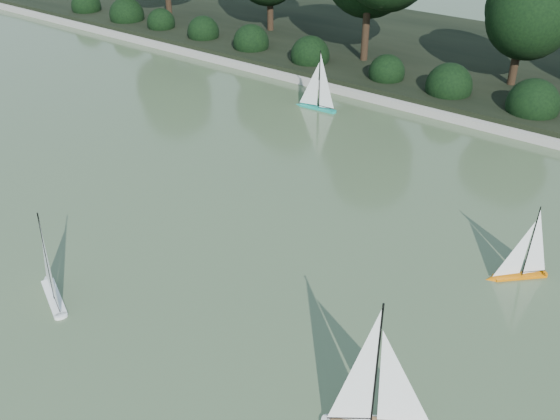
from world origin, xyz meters
name	(u,v)px	position (x,y,z in m)	size (l,w,h in m)	color
ground	(152,315)	(0.00, 0.00, 0.00)	(80.00, 80.00, 0.00)	#3B4B2D
pond_coping	(432,112)	(0.00, 9.00, 0.09)	(40.00, 0.35, 0.18)	gray
far_bank	(494,66)	(0.00, 13.00, 0.15)	(40.00, 8.00, 0.30)	black
shrub_hedge	(450,86)	(0.00, 9.90, 0.45)	(29.10, 1.10, 1.10)	black
sailboat_white_a	(50,282)	(-1.46, -0.56, 0.24)	(1.09, 0.61, 1.55)	white
sailboat_white_b	(386,408)	(3.51, 0.26, 0.29)	(1.21, 0.93, 1.87)	silver
sailboat_orange	(517,266)	(3.74, 3.88, 0.21)	(0.78, 0.77, 1.33)	#D96704
sailboat_teal	(314,99)	(-2.48, 7.68, 0.24)	(1.14, 0.26, 1.55)	#158C77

